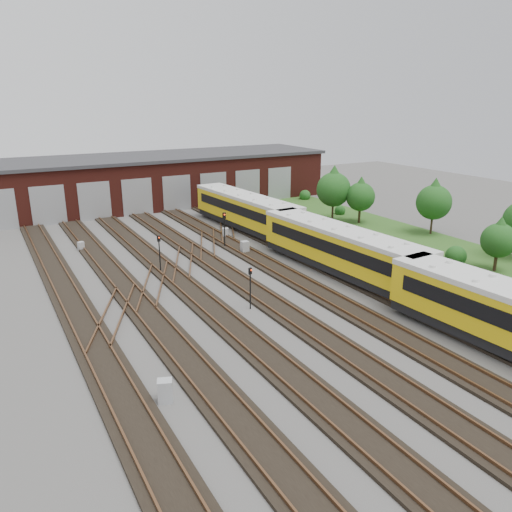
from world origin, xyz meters
TOP-DOWN VIEW (x-y plane):
  - ground at (0.00, 0.00)m, footprint 120.00×120.00m
  - track_network at (-0.17, 0.59)m, footprint 30.40×70.00m
  - maintenance_shed at (-0.01, 39.97)m, footprint 51.00×12.50m
  - grass_verge at (19.00, 10.00)m, footprint 8.00×55.00m
  - metro_train at (6.00, 5.46)m, footprint 4.07×48.94m
  - signal_mast_0 at (-6.49, 12.82)m, footprint 0.25×0.24m
  - signal_mast_1 at (-3.64, 2.80)m, footprint 0.26×0.25m
  - signal_mast_2 at (1.12, 16.55)m, footprint 0.30×0.28m
  - signal_mast_3 at (6.86, 21.74)m, footprint 0.29×0.27m
  - relay_cabinet_0 at (-12.26, -4.68)m, footprint 0.85×0.78m
  - relay_cabinet_1 at (-10.94, 22.23)m, footprint 0.61×0.56m
  - relay_cabinet_2 at (1.97, 14.11)m, footprint 0.68×0.57m
  - relay_cabinet_3 at (2.75, 19.76)m, footprint 0.74×0.69m
  - relay_cabinet_4 at (6.08, 6.04)m, footprint 0.64×0.58m
  - tree_0 at (16.60, 20.16)m, footprint 3.87×3.87m
  - tree_1 at (18.62, 17.85)m, footprint 3.20×3.20m
  - tree_2 at (22.00, 10.51)m, footprint 3.56×3.56m
  - tree_3 at (17.49, -0.29)m, footprint 2.79×2.79m
  - bush_0 at (16.41, 2.72)m, footprint 1.79×1.79m
  - bush_1 at (19.47, 22.37)m, footprint 1.31×1.31m
  - bush_2 at (21.10, 32.18)m, footprint 1.54×1.54m

SIDE VIEW (x-z plane):
  - ground at x=0.00m, z-range 0.00..0.00m
  - grass_verge at x=19.00m, z-range 0.00..0.05m
  - track_network at x=-0.17m, z-range -0.06..0.27m
  - relay_cabinet_1 at x=-10.94m, z-range 0.00..0.85m
  - relay_cabinet_4 at x=6.08m, z-range 0.00..0.89m
  - relay_cabinet_3 at x=2.75m, z-range 0.00..0.99m
  - relay_cabinet_2 at x=1.97m, z-range 0.00..1.13m
  - relay_cabinet_0 at x=-12.26m, z-range 0.00..1.15m
  - bush_1 at x=19.47m, z-range 0.00..1.31m
  - bush_2 at x=21.10m, z-range 0.00..1.54m
  - bush_0 at x=16.41m, z-range 0.00..1.79m
  - signal_mast_1 at x=-3.64m, z-range 0.41..3.34m
  - signal_mast_0 at x=-6.49m, z-range 0.43..3.53m
  - signal_mast_3 at x=6.86m, z-range 0.44..3.56m
  - metro_train at x=6.00m, z-range 0.37..3.84m
  - signal_mast_2 at x=1.12m, z-range 0.49..3.89m
  - tree_3 at x=17.49m, z-range 0.65..5.27m
  - maintenance_shed at x=-0.01m, z-range 0.03..6.38m
  - tree_1 at x=18.62m, z-range 0.75..6.06m
  - tree_2 at x=22.00m, z-range 0.84..6.74m
  - tree_0 at x=16.60m, z-range 0.91..7.33m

